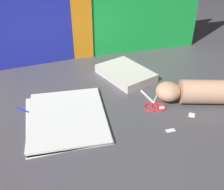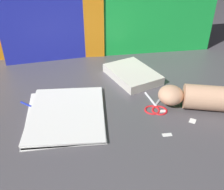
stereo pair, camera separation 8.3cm
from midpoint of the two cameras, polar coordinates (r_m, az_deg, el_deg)
ground_plane at (r=0.86m, az=1.97°, el=-3.82°), size 6.00×6.00×0.00m
backdrop_panel_left at (r=1.20m, az=-15.94°, el=17.16°), size 0.64×0.05×0.43m
backdrop_panel_right at (r=1.24m, az=11.81°, el=19.37°), size 0.56×0.04×0.48m
paper_stack at (r=0.84m, az=-7.21°, el=-4.24°), size 0.26×0.31×0.01m
book_closed at (r=1.05m, az=6.71°, el=4.46°), size 0.22×0.26×0.03m
scissors at (r=0.90m, az=12.16°, el=-2.49°), size 0.11×0.15×0.01m
hand_forearm at (r=0.92m, az=22.49°, el=-0.64°), size 0.32×0.16×0.08m
paper_scrap_near at (r=0.79m, az=14.91°, el=-8.48°), size 0.03×0.01×0.00m
paper_scrap_mid at (r=0.87m, az=19.81°, el=-5.41°), size 0.03×0.03×0.00m
paper_scrap_far at (r=0.89m, az=13.61°, el=-3.49°), size 0.03×0.02×0.00m
pen at (r=0.89m, az=-13.62°, el=-2.90°), size 0.12×0.10×0.01m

